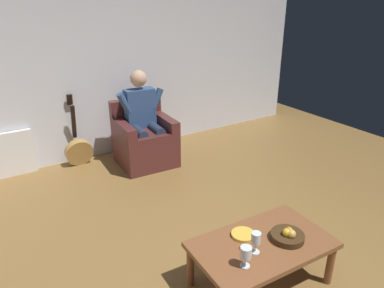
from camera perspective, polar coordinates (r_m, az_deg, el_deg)
name	(u,v)px	position (r m, az deg, el deg)	size (l,w,h in m)	color
ground_plane	(268,286)	(3.11, 12.12, -21.32)	(7.65, 7.65, 0.00)	brown
wall_back	(110,62)	(5.09, -12.91, 12.71)	(6.44, 0.06, 2.61)	silver
armchair	(144,141)	(4.87, -7.62, 0.49)	(0.74, 0.74, 0.84)	#502523
person_seated	(143,116)	(4.73, -7.78, 4.52)	(0.65, 0.57, 1.26)	#2F4B7A
coffee_table	(262,248)	(2.90, 11.12, -16.02)	(1.09, 0.68, 0.40)	brown
guitar	(79,150)	(5.03, -17.66, -0.87)	(0.36, 0.25, 0.96)	#A98042
radiator	(9,155)	(5.02, -27.23, -1.54)	(0.61, 0.06, 0.58)	white
wine_glass_near	(256,239)	(2.70, 10.18, -14.74)	(0.07, 0.07, 0.17)	silver
wine_glass_far	(246,254)	(2.58, 8.60, -16.91)	(0.08, 0.08, 0.16)	silver
fruit_bowl	(288,236)	(2.92, 15.09, -13.93)	(0.26, 0.26, 0.11)	#3C2814
decorative_dish	(243,235)	(2.91, 8.18, -14.13)	(0.19, 0.19, 0.02)	gold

